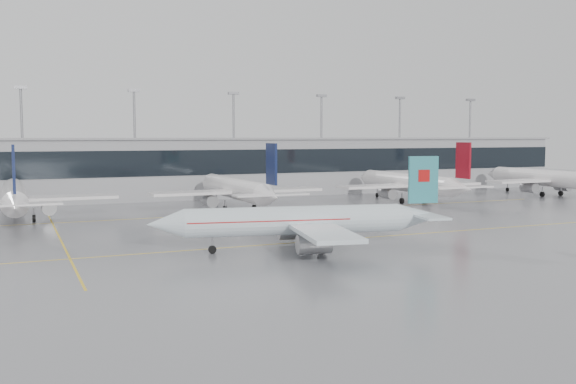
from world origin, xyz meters
name	(u,v)px	position (x,y,z in m)	size (l,w,h in m)	color
ground	(327,240)	(0.00, 0.00, 0.00)	(320.00, 320.00, 0.00)	gray
taxi_line_main	(327,240)	(0.00, 0.00, 0.01)	(120.00, 0.25, 0.01)	yellow
taxi_line_north	(245,213)	(0.00, 30.00, 0.01)	(120.00, 0.25, 0.01)	yellow
taxi_line_cross	(60,238)	(-30.00, 15.00, 0.01)	(0.25, 60.00, 0.01)	yellow
terminal	(193,168)	(0.00, 62.00, 6.00)	(180.00, 15.00, 12.00)	#959599
terminal_glass	(203,163)	(0.00, 54.45, 7.50)	(180.00, 0.20, 5.00)	black
terminal_roof	(193,139)	(0.00, 62.00, 12.20)	(182.00, 16.00, 0.40)	gray
light_masts	(186,133)	(0.00, 68.00, 13.34)	(156.40, 1.00, 22.60)	gray
air_canada_jet	(306,221)	(-5.19, -4.97, 3.27)	(33.96, 26.87, 10.44)	silver
parked_jet_b	(14,197)	(-35.00, 33.69, 3.71)	(29.64, 36.96, 11.72)	white
parked_jet_c	(237,189)	(0.00, 33.69, 3.71)	(29.64, 36.96, 11.72)	white
parked_jet_d	(410,183)	(35.00, 33.69, 3.71)	(29.64, 36.96, 11.72)	white
parked_jet_e	(548,179)	(70.00, 33.69, 3.71)	(29.64, 36.96, 11.72)	white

